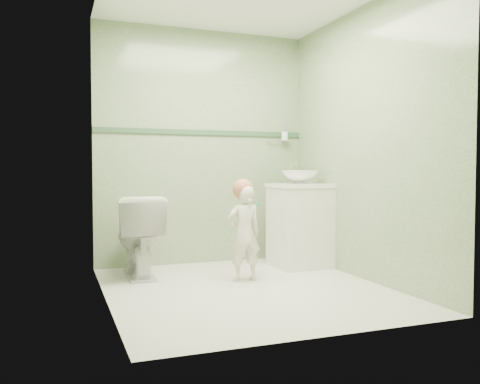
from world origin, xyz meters
name	(u,v)px	position (x,y,z in m)	size (l,w,h in m)	color
ground	(246,289)	(0.00, 0.00, 0.00)	(2.50, 2.50, 0.00)	beige
room_shell	(247,140)	(0.00, 0.00, 1.20)	(2.50, 2.54, 2.40)	gray
trim_stripe	(203,132)	(0.00, 1.24, 1.35)	(2.20, 0.02, 0.05)	#325336
vanity	(300,227)	(0.84, 0.70, 0.40)	(0.52, 0.50, 0.80)	white
counter	(300,185)	(0.84, 0.70, 0.81)	(0.54, 0.52, 0.04)	white
basin	(300,177)	(0.84, 0.70, 0.89)	(0.37, 0.37, 0.13)	white
faucet	(292,169)	(0.84, 0.89, 0.97)	(0.03, 0.13, 0.18)	silver
cup_holder	(284,136)	(0.89, 1.18, 1.33)	(0.26, 0.07, 0.21)	silver
toilet	(138,236)	(-0.74, 0.80, 0.37)	(0.41, 0.72, 0.74)	white
toddler	(244,233)	(0.09, 0.30, 0.41)	(0.30, 0.20, 0.83)	beige
hair_cap	(243,189)	(0.09, 0.33, 0.79)	(0.18, 0.18, 0.18)	#AD6548
teal_toothbrush	(258,204)	(0.17, 0.18, 0.67)	(0.11, 0.13, 0.08)	#069C69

